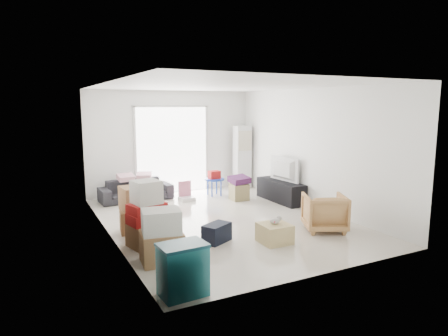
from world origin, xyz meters
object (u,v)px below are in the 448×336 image
at_px(wood_crate, 275,233).
at_px(ac_tower, 242,157).
at_px(tv_console, 281,191).
at_px(ottoman, 239,192).
at_px(sofa, 136,187).
at_px(television, 281,178).
at_px(storage_bins, 183,269).
at_px(armchair, 325,211).
at_px(kids_table, 214,178).

bearing_deg(wood_crate, ac_tower, 67.51).
xyz_separation_m(tv_console, wood_crate, (-1.82, -2.43, -0.09)).
bearing_deg(ottoman, sofa, 154.25).
height_order(television, sofa, sofa).
xyz_separation_m(television, ottoman, (-0.84, 0.58, -0.37)).
xyz_separation_m(sofa, wood_crate, (1.32, -4.12, -0.18)).
distance_m(ac_tower, sofa, 3.13).
bearing_deg(storage_bins, armchair, 20.50).
height_order(armchair, ottoman, armchair).
bearing_deg(television, tv_console, -0.00).
height_order(tv_console, storage_bins, storage_bins).
bearing_deg(television, wood_crate, 138.72).
bearing_deg(ac_tower, tv_console, -88.44).
bearing_deg(armchair, storage_bins, 46.51).
relative_size(television, storage_bins, 1.53).
xyz_separation_m(television, sofa, (-3.13, 1.68, -0.23)).
distance_m(tv_console, kids_table, 1.76).
bearing_deg(storage_bins, ac_tower, 54.25).
bearing_deg(ac_tower, kids_table, -154.41).
distance_m(armchair, kids_table, 3.62).
height_order(television, ottoman, television).
bearing_deg(ottoman, tv_console, -34.57).
relative_size(ac_tower, television, 1.72).
distance_m(kids_table, wood_crate, 3.79).
height_order(storage_bins, kids_table, storage_bins).
bearing_deg(ac_tower, television, -88.44).
height_order(ac_tower, television, ac_tower).
bearing_deg(sofa, wood_crate, -75.20).
distance_m(tv_console, wood_crate, 3.04).
distance_m(storage_bins, ottoman, 5.11).
distance_m(ac_tower, storage_bins, 6.61).
bearing_deg(sofa, storage_bins, -101.33).
bearing_deg(tv_console, wood_crate, -126.76).
height_order(sofa, storage_bins, sofa).
relative_size(ac_tower, tv_console, 1.17).
height_order(ac_tower, wood_crate, ac_tower).
height_order(ottoman, wood_crate, ottoman).
distance_m(tv_console, sofa, 3.56).
distance_m(sofa, armchair, 4.70).
bearing_deg(ac_tower, storage_bins, -125.75).
bearing_deg(television, sofa, 57.21).
height_order(ac_tower, ottoman, ac_tower).
relative_size(television, armchair, 1.34).
bearing_deg(ottoman, storage_bins, -126.79).
bearing_deg(armchair, television, -78.77).
relative_size(ac_tower, sofa, 1.00).
relative_size(television, wood_crate, 2.06).
xyz_separation_m(ac_tower, ottoman, (-0.79, -1.26, -0.67)).
bearing_deg(storage_bins, wood_crate, 27.45).
bearing_deg(tv_console, ottoman, 145.43).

